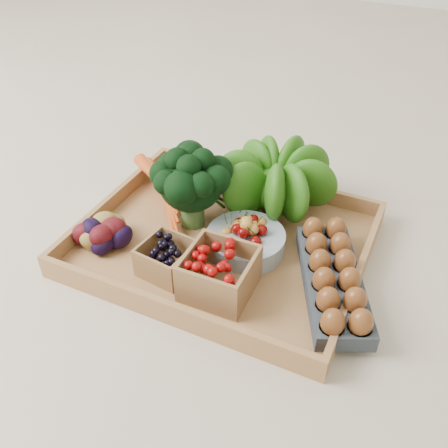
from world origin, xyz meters
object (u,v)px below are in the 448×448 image
at_px(tray, 224,244).
at_px(egg_carton, 332,282).
at_px(cherry_bowl, 246,242).
at_px(broccoli, 192,198).

distance_m(tray, egg_carton, 0.24).
xyz_separation_m(cherry_bowl, egg_carton, (0.18, -0.03, -0.00)).
relative_size(tray, cherry_bowl, 3.56).
bearing_deg(tray, cherry_bowl, -5.73).
height_order(tray, broccoli, broccoli).
bearing_deg(broccoli, cherry_bowl, -13.47).
height_order(broccoli, cherry_bowl, broccoli).
distance_m(broccoli, egg_carton, 0.33).
relative_size(tray, broccoli, 3.34).
height_order(tray, egg_carton, egg_carton).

